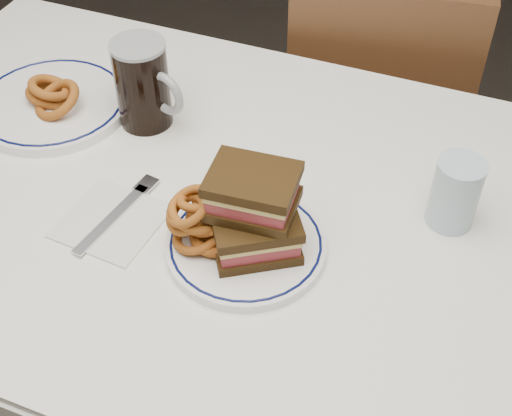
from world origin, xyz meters
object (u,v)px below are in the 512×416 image
at_px(reuben_sandwich, 254,212).
at_px(beer_mug, 144,84).
at_px(far_plate, 52,104).
at_px(chair_far, 375,120).
at_px(main_plate, 246,245).

xyz_separation_m(reuben_sandwich, beer_mug, (-0.29, 0.22, 0.00)).
relative_size(beer_mug, far_plate, 0.57).
distance_m(reuben_sandwich, beer_mug, 0.36).
height_order(chair_far, reuben_sandwich, reuben_sandwich).
xyz_separation_m(beer_mug, far_plate, (-0.18, -0.03, -0.07)).
distance_m(chair_far, main_plate, 0.79).
bearing_deg(far_plate, main_plate, -22.38).
bearing_deg(main_plate, far_plate, 157.62).
xyz_separation_m(main_plate, far_plate, (-0.46, 0.19, 0.00)).
distance_m(chair_far, beer_mug, 0.70).
height_order(chair_far, main_plate, chair_far).
height_order(chair_far, far_plate, chair_far).
bearing_deg(chair_far, main_plate, -92.94).
distance_m(beer_mug, far_plate, 0.20).
relative_size(chair_far, reuben_sandwich, 5.61).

